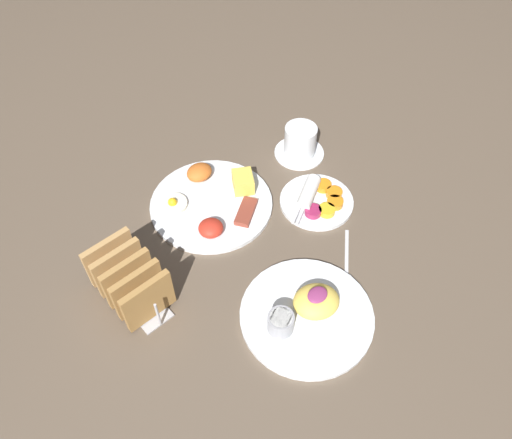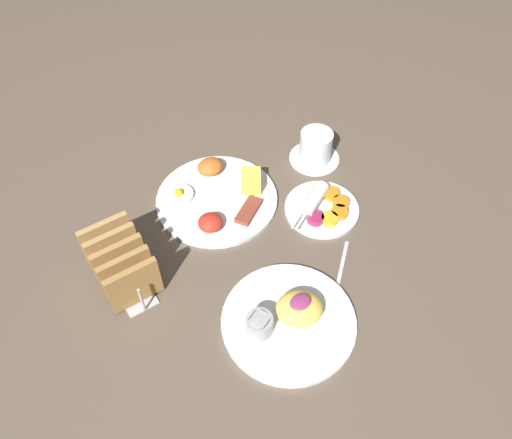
{
  "view_description": "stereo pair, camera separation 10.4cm",
  "coord_description": "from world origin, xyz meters",
  "px_view_note": "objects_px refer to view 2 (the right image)",
  "views": [
    {
      "loc": [
        -0.39,
        -0.44,
        0.83
      ],
      "look_at": [
        0.06,
        0.05,
        0.03
      ],
      "focal_mm": 35.0,
      "sensor_mm": 36.0,
      "label": 1
    },
    {
      "loc": [
        -0.3,
        -0.5,
        0.83
      ],
      "look_at": [
        0.06,
        0.05,
        0.03
      ],
      "focal_mm": 35.0,
      "sensor_mm": 36.0,
      "label": 2
    }
  ],
  "objects_px": {
    "coffee_cup": "(316,148)",
    "toast_rack": "(121,263)",
    "plate_condiments": "(322,207)",
    "plate_foreground": "(289,318)",
    "plate_breakfast": "(218,196)"
  },
  "relations": [
    {
      "from": "plate_foreground",
      "to": "coffee_cup",
      "type": "bearing_deg",
      "value": 46.42
    },
    {
      "from": "plate_foreground",
      "to": "toast_rack",
      "type": "bearing_deg",
      "value": 129.58
    },
    {
      "from": "plate_breakfast",
      "to": "plate_foreground",
      "type": "bearing_deg",
      "value": -97.85
    },
    {
      "from": "coffee_cup",
      "to": "plate_condiments",
      "type": "bearing_deg",
      "value": -121.9
    },
    {
      "from": "toast_rack",
      "to": "coffee_cup",
      "type": "xyz_separation_m",
      "value": [
        0.52,
        0.07,
        -0.01
      ]
    },
    {
      "from": "plate_condiments",
      "to": "plate_foreground",
      "type": "xyz_separation_m",
      "value": [
        -0.22,
        -0.18,
        0.0
      ]
    },
    {
      "from": "plate_foreground",
      "to": "coffee_cup",
      "type": "height_order",
      "value": "coffee_cup"
    },
    {
      "from": "plate_foreground",
      "to": "coffee_cup",
      "type": "relative_size",
      "value": 2.07
    },
    {
      "from": "plate_condiments",
      "to": "toast_rack",
      "type": "xyz_separation_m",
      "value": [
        -0.43,
        0.07,
        0.04
      ]
    },
    {
      "from": "coffee_cup",
      "to": "toast_rack",
      "type": "bearing_deg",
      "value": -172.69
    },
    {
      "from": "plate_breakfast",
      "to": "plate_foreground",
      "type": "height_order",
      "value": "plate_foreground"
    },
    {
      "from": "toast_rack",
      "to": "plate_condiments",
      "type": "bearing_deg",
      "value": -9.69
    },
    {
      "from": "plate_foreground",
      "to": "coffee_cup",
      "type": "distance_m",
      "value": 0.44
    },
    {
      "from": "plate_breakfast",
      "to": "plate_condiments",
      "type": "bearing_deg",
      "value": -41.32
    },
    {
      "from": "plate_foreground",
      "to": "toast_rack",
      "type": "distance_m",
      "value": 0.33
    }
  ]
}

